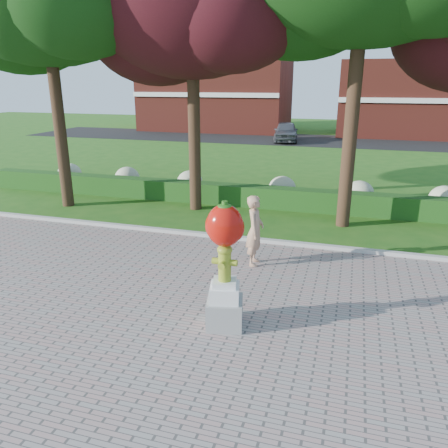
% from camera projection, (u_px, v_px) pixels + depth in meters
% --- Properties ---
extents(ground, '(100.00, 100.00, 0.00)m').
position_uv_depth(ground, '(188.00, 279.00, 10.84)').
color(ground, '#215715').
rests_on(ground, ground).
extents(walkway, '(40.00, 14.00, 0.04)m').
position_uv_depth(walkway, '(101.00, 378.00, 7.19)').
color(walkway, gray).
rests_on(walkway, ground).
extents(curb, '(40.00, 0.18, 0.15)m').
position_uv_depth(curb, '(223.00, 237.00, 13.54)').
color(curb, '#ADADA5').
rests_on(curb, ground).
extents(lawn_hedge, '(24.00, 0.70, 0.80)m').
position_uv_depth(lawn_hedge, '(252.00, 196.00, 17.09)').
color(lawn_hedge, '#154112').
rests_on(lawn_hedge, ground).
extents(hydrangea_row, '(20.10, 1.10, 0.99)m').
position_uv_depth(hydrangea_row, '(272.00, 188.00, 17.79)').
color(hydrangea_row, '#9AA47D').
rests_on(hydrangea_row, ground).
extents(street, '(50.00, 8.00, 0.02)m').
position_uv_depth(street, '(309.00, 140.00, 36.33)').
color(street, black).
rests_on(street, ground).
extents(building_left, '(14.00, 8.00, 7.00)m').
position_uv_depth(building_left, '(216.00, 94.00, 43.42)').
color(building_left, maroon).
rests_on(building_left, ground).
extents(building_right, '(12.00, 8.00, 6.40)m').
position_uv_depth(building_right, '(410.00, 99.00, 38.63)').
color(building_right, maroon).
rests_on(building_right, ground).
extents(hydrant_sculpture, '(0.83, 0.83, 2.57)m').
position_uv_depth(hydrant_sculpture, '(225.00, 262.00, 8.30)').
color(hydrant_sculpture, gray).
rests_on(hydrant_sculpture, walkway).
extents(woman, '(0.49, 0.71, 1.88)m').
position_uv_depth(woman, '(255.00, 230.00, 11.36)').
color(woman, tan).
rests_on(woman, walkway).
extents(parked_car, '(2.46, 4.80, 1.57)m').
position_uv_depth(parked_car, '(286.00, 132.00, 35.30)').
color(parked_car, '#46484E').
rests_on(parked_car, street).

